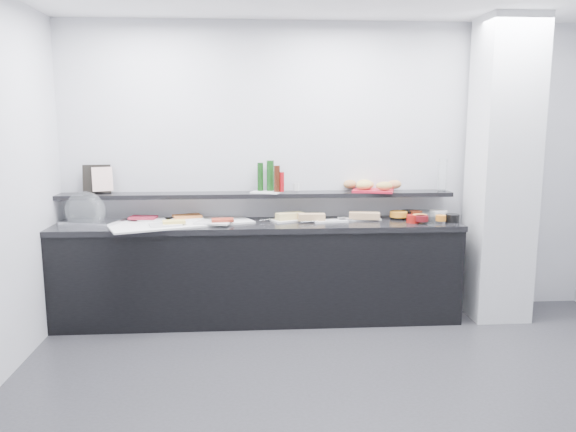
{
  "coord_description": "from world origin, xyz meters",
  "views": [
    {
      "loc": [
        -0.78,
        -3.25,
        1.8
      ],
      "look_at": [
        -0.45,
        1.45,
        1.0
      ],
      "focal_mm": 35.0,
      "sensor_mm": 36.0,
      "label": 1
    }
  ],
  "objects": [
    {
      "name": "bowl_red_jam",
      "position": [
        0.68,
        1.6,
        0.94
      ],
      "size": [
        0.13,
        0.13,
        0.07
      ],
      "primitive_type": "cylinder",
      "rotation": [
        0.0,
        0.0,
        0.2
      ],
      "color": "#9A130E",
      "rests_on": "counter_top"
    },
    {
      "name": "fill_black_fruit",
      "position": [
        0.92,
        1.56,
        0.95
      ],
      "size": [
        0.11,
        0.11,
        0.05
      ],
      "primitive_type": "cylinder",
      "rotation": [
        0.0,
        0.0,
        0.2
      ],
      "color": "orange",
      "rests_on": "bowl_black_fruit"
    },
    {
      "name": "sandwich_food_mid",
      "position": [
        -0.22,
        1.71,
        0.94
      ],
      "size": [
        0.24,
        0.1,
        0.06
      ],
      "primitive_type": "cube",
      "rotation": [
        0.0,
        0.0,
        -0.03
      ],
      "color": "tan",
      "rests_on": "sandwich_plate_mid"
    },
    {
      "name": "bowl_glass_fruit",
      "position": [
        0.61,
        1.84,
        0.94
      ],
      "size": [
        0.18,
        0.18,
        0.07
      ],
      "primitive_type": "cylinder",
      "rotation": [
        0.0,
        0.0,
        -0.21
      ],
      "color": "white",
      "rests_on": "counter_top"
    },
    {
      "name": "cloche_dome",
      "position": [
        -2.21,
        1.71,
        1.03
      ],
      "size": [
        0.46,
        0.39,
        0.34
      ],
      "primitive_type": "ellipsoid",
      "rotation": [
        0.0,
        0.0,
        -0.42
      ],
      "color": "white",
      "rests_on": "cloche_base"
    },
    {
      "name": "tongs_left",
      "position": [
        -0.62,
        1.75,
        0.92
      ],
      "size": [
        0.14,
        0.09,
        0.01
      ],
      "primitive_type": "cylinder",
      "rotation": [
        0.0,
        1.57,
        0.56
      ],
      "color": "silver",
      "rests_on": "sandwich_plate_left"
    },
    {
      "name": "bowl_glass_cream",
      "position": [
        0.86,
        1.82,
        0.94
      ],
      "size": [
        0.25,
        0.25,
        0.07
      ],
      "primitive_type": "cylinder",
      "rotation": [
        0.0,
        0.0,
        -0.39
      ],
      "color": "silver",
      "rests_on": "counter_top"
    },
    {
      "name": "food_meat_b",
      "position": [
        -1.01,
        1.63,
        0.94
      ],
      "size": [
        0.2,
        0.14,
        0.02
      ],
      "primitive_type": "cube",
      "rotation": [
        0.0,
        0.0,
        0.09
      ],
      "color": "maroon",
      "rests_on": "platter_meat_b"
    },
    {
      "name": "wall_shelf",
      "position": [
        -0.7,
        1.88,
        1.13
      ],
      "size": [
        3.6,
        0.25,
        0.04
      ],
      "primitive_type": "cube",
      "color": "black",
      "rests_on": "back_wall"
    },
    {
      "name": "carafe",
      "position": [
        1.03,
        1.87,
        1.3
      ],
      "size": [
        0.09,
        0.09,
        0.3
      ],
      "primitive_type": "cylinder",
      "rotation": [
        0.0,
        0.0,
        -0.02
      ],
      "color": "white",
      "rests_on": "wall_shelf"
    },
    {
      "name": "print_art",
      "position": [
        -2.1,
        1.91,
        1.28
      ],
      "size": [
        0.19,
        0.1,
        0.22
      ],
      "primitive_type": "cube",
      "rotation": [
        -0.21,
        0.0,
        0.29
      ],
      "color": "beige",
      "rests_on": "framed_print"
    },
    {
      "name": "sandwich_food_right",
      "position": [
        0.27,
        1.75,
        0.94
      ],
      "size": [
        0.29,
        0.16,
        0.06
      ],
      "primitive_type": "cube",
      "rotation": [
        0.0,
        0.0,
        -0.19
      ],
      "color": "tan",
      "rests_on": "sandwich_plate_right"
    },
    {
      "name": "shaker_pepper",
      "position": [
        -0.33,
        1.89,
        1.2
      ],
      "size": [
        0.04,
        0.04,
        0.07
      ],
      "primitive_type": "cylinder",
      "rotation": [
        0.0,
        0.0,
        0.09
      ],
      "color": "white",
      "rests_on": "condiment_tray"
    },
    {
      "name": "condiment_tray",
      "position": [
        -0.62,
        1.85,
        1.16
      ],
      "size": [
        0.3,
        0.24,
        0.01
      ],
      "primitive_type": "cube",
      "rotation": [
        0.0,
        0.0,
        -0.38
      ],
      "color": "white",
      "rests_on": "wall_shelf"
    },
    {
      "name": "cloche_base",
      "position": [
        -2.16,
        1.71,
        0.92
      ],
      "size": [
        0.55,
        0.44,
        0.04
      ],
      "primitive_type": "cube",
      "rotation": [
        0.0,
        0.0,
        -0.3
      ],
      "color": "silver",
      "rests_on": "counter_top"
    },
    {
      "name": "bottle_brown",
      "position": [
        -0.52,
        1.82,
        1.28
      ],
      "size": [
        0.07,
        0.07,
        0.24
      ],
      "primitive_type": "cylinder",
      "rotation": [
        0.0,
        0.0,
        -0.39
      ],
      "color": "#39150A",
      "rests_on": "condiment_tray"
    },
    {
      "name": "tongs_mid",
      "position": [
        -0.25,
        1.62,
        0.92
      ],
      "size": [
        0.16,
        0.05,
        0.01
      ],
      "primitive_type": "cylinder",
      "rotation": [
        0.0,
        1.57,
        0.25
      ],
      "color": "silver",
      "rests_on": "sandwich_plate_mid"
    },
    {
      "name": "fill_glass_cream",
      "position": [
        1.0,
        1.84,
        0.95
      ],
      "size": [
        0.22,
        0.22,
        0.05
      ],
      "primitive_type": "cylinder",
      "rotation": [
        0.0,
        0.0,
        -0.43
      ],
      "color": "white",
      "rests_on": "bowl_glass_cream"
    },
    {
      "name": "platter_meat_b",
      "position": [
        -1.1,
        1.61,
        0.92
      ],
      "size": [
        0.34,
        0.27,
        0.01
      ],
      "primitive_type": "cube",
      "rotation": [
        0.0,
        0.0,
        -0.26
      ],
      "color": "white",
      "rests_on": "linen_runner"
    },
    {
      "name": "food_cheese",
      "position": [
        -1.43,
        1.57,
        0.94
      ],
      "size": [
        0.21,
        0.16,
        0.02
      ],
      "primitive_type": "cube",
      "rotation": [
        0.0,
        0.0,
        0.2
      ],
      "color": "#F4D65F",
      "rests_on": "platter_cheese"
    },
    {
      "name": "bowl_glass_salmon",
      "position": [
        0.87,
        1.64,
        0.94
      ],
      "size": [
        0.23,
        0.23,
        0.07
      ],
      "primitive_type": "cylinder",
      "rotation": [
        0.0,
        0.0,
        -0.42
      ],
      "color": "silver",
      "rests_on": "counter_top"
    },
    {
      "name": "food_salmon",
      "position": [
        -1.35,
        1.86,
        0.94
      ],
      "size": [
        0.29,
        0.23,
        0.02
      ],
      "primitive_type": "cube",
      "rotation": [
        0.0,
        0.0,
        0.31
      ],
      "color": "orange",
      "rests_on": "platter_salmon"
    },
    {
      "name": "shaker_salt",
      "position": [
        -0.35,
        1.89,
        1.2
      ],
      "size": [
        0.04,
        0.04,
        0.07
      ],
      "primitive_type": "cylinder",
      "rotation": [
        0.0,
        0.0,
        0.01
      ],
      "color": "white",
      "rests_on": "condiment_tray"
    },
    {
      "name": "bottle_hot",
      "position": [
        -0.48,
        1.82,
        1.25
      ],
      "size": [
        0.04,
        0.04,
        0.18
      ],
      "primitive_type": "cylinder",
      "rotation": [
        0.0,
        0.0,
        -0.02
      ],
      "color": "#9F0B11",
      "rests_on": "condiment_tray"
    },
    {
      "name": "sandwich_plate_left",
      "position": [
        -0.38,
        1.78,
        0.91
      ],
      "size": [
        0.42,
        0.3,
        0.01
      ],
      "primitive_type": "cube",
      "rotation": [
        0.0,
        0.0,
        0.39
      ],
      "color": "silver",
      "rests_on": "counter_top"
    },
    {
      "name": "bowl_black_jam",
      "position": [
        0.73,
        1.86,
        0.94
      ],
      "size": [
        0.18,
        0.18,
        0.07
      ],
      "primitive_type": "cylinder",
      "rotation": [
        0.0,
        0.0,
        0.16
      ],
      "color": "black",
      "rests_on": "counter_top"
    },
    {
      "name": "bottle_green_b",
      "position": [
        -0.58,
        1.92,
        1.3
      ],
      "size": [
        0.08,
        0.08,
        0.28
      ],
      "primitive_type": "cylinder",
      "rotation": [
        0.0,
        0.0,
        0.27
      ],
      "color": "#103E11",
      "rests_on": "condiment_tray"
    },
    {
      "name": "bread_roll_nw",
      "position": [
        0.17,
        1.97,
        1.21
      ],
      "size": [
        0.15,
        0.12,
        0.08
      ],
      "primitive_type": "ellipsoid",
      "rotation": [
        0.0,
        0.0,
        0.32
      ],
      "color": "#AC7541",
      "rests_on": "bread_tray"
    },
    {
      "name": "fill_glass_fruit",
      "position": [
        0.6,
        1.79,
        0.95
      ],
      "size": [
        0.19,
        0.19,
        0.05
      ],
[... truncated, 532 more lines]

